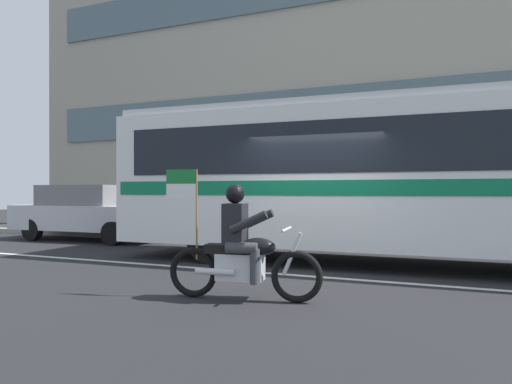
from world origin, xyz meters
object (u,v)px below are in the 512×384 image
Objects in this scene: motorcycle_with_rider at (242,251)px; fire_hydrant at (349,227)px; parked_sedan_curbside at (90,212)px; transit_bus at (405,170)px.

motorcycle_with_rider is 2.90× the size of fire_hydrant.
parked_sedan_curbside is 7.60m from fire_hydrant.
parked_sedan_curbside is 6.45× the size of fire_hydrant.
fire_hydrant is (-1.66, 2.61, -1.36)m from transit_bus.
motorcycle_with_rider reaches higher than fire_hydrant.
parked_sedan_curbside is (-9.15, 1.39, -1.03)m from transit_bus.
parked_sedan_curbside is at bearing 144.83° from motorcycle_with_rider.
transit_bus is at bearing -8.63° from parked_sedan_curbside.
motorcycle_with_rider is 6.45m from fire_hydrant.
parked_sedan_curbside reaches higher than fire_hydrant.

